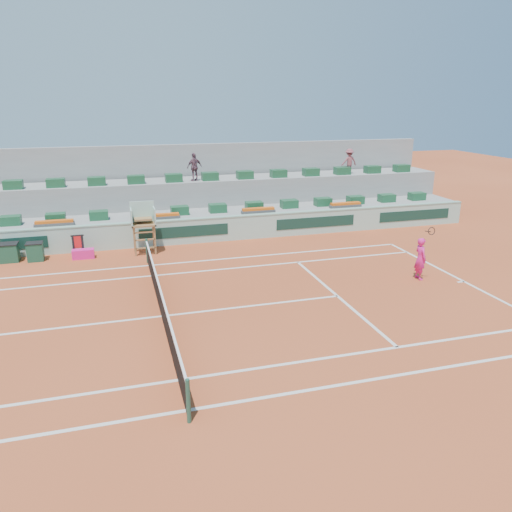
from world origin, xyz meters
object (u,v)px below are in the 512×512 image
object	(u,v)px
drink_cooler_a	(35,252)
tennis_player	(420,258)
umpire_chair	(143,221)
player_bag	(83,254)

from	to	relation	value
drink_cooler_a	tennis_player	world-z (taller)	tennis_player
umpire_chair	drink_cooler_a	size ratio (longest dim) A/B	2.86
drink_cooler_a	tennis_player	xyz separation A→B (m)	(15.12, -6.81, 0.44)
drink_cooler_a	tennis_player	bearing A→B (deg)	-24.27
umpire_chair	drink_cooler_a	distance (m)	4.92
umpire_chair	tennis_player	size ratio (longest dim) A/B	1.05
player_bag	drink_cooler_a	world-z (taller)	drink_cooler_a
player_bag	tennis_player	distance (m)	14.66
umpire_chair	tennis_player	world-z (taller)	umpire_chair
drink_cooler_a	player_bag	bearing A→B (deg)	-7.08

